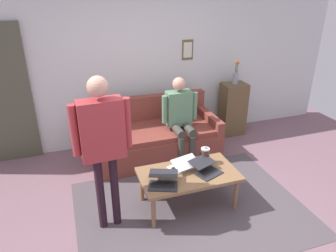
% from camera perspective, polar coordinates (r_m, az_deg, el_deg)
% --- Properties ---
extents(ground_plane, '(7.68, 7.68, 0.00)m').
position_cam_1_polar(ground_plane, '(3.90, 3.73, -15.88)').
color(ground_plane, '#7A5A63').
extents(area_rug, '(2.71, 1.98, 0.01)m').
position_cam_1_polar(area_rug, '(4.00, 4.09, -14.57)').
color(area_rug, '#50474C').
rests_on(area_rug, ground_plane).
extents(back_wall, '(7.04, 0.11, 2.70)m').
position_cam_1_polar(back_wall, '(5.20, -5.16, 11.42)').
color(back_wall, silver).
rests_on(back_wall, ground_plane).
extents(interior_door, '(0.82, 0.09, 2.05)m').
position_cam_1_polar(interior_door, '(5.14, -27.84, 4.71)').
color(interior_door, '#4A4B3A').
rests_on(interior_door, ground_plane).
extents(couch, '(1.90, 0.91, 0.88)m').
position_cam_1_polar(couch, '(4.95, -2.42, -2.09)').
color(couch, brown).
rests_on(couch, ground_plane).
extents(coffee_table, '(1.17, 0.65, 0.45)m').
position_cam_1_polar(coffee_table, '(3.84, 3.70, -9.01)').
color(coffee_table, olive).
rests_on(coffee_table, ground_plane).
extents(laptop_left, '(0.38, 0.33, 0.14)m').
position_cam_1_polar(laptop_left, '(3.87, 2.78, -7.10)').
color(laptop_left, silver).
rests_on(laptop_left, coffee_table).
extents(laptop_center, '(0.41, 0.39, 0.12)m').
position_cam_1_polar(laptop_center, '(3.58, -0.86, -9.93)').
color(laptop_center, '#28282D').
rests_on(laptop_center, coffee_table).
extents(laptop_right, '(0.39, 0.41, 0.13)m').
position_cam_1_polar(laptop_right, '(3.82, 6.91, -7.70)').
color(laptop_right, '#28282D').
rests_on(laptop_right, coffee_table).
extents(french_press, '(0.13, 0.11, 0.23)m').
position_cam_1_polar(french_press, '(3.98, 6.68, -5.30)').
color(french_press, '#4C3323').
rests_on(french_press, coffee_table).
extents(side_shelf, '(0.42, 0.32, 0.93)m').
position_cam_1_polar(side_shelf, '(5.73, 11.54, 3.00)').
color(side_shelf, brown).
rests_on(side_shelf, ground_plane).
extents(flower_vase, '(0.10, 0.10, 0.41)m').
position_cam_1_polar(flower_vase, '(5.55, 12.08, 8.86)').
color(flower_vase, '#8C92A2').
rests_on(flower_vase, side_shelf).
extents(person_standing, '(0.60, 0.22, 1.74)m').
position_cam_1_polar(person_standing, '(3.23, -11.72, -1.92)').
color(person_standing, black).
rests_on(person_standing, ground_plane).
extents(person_seated, '(0.55, 0.51, 1.28)m').
position_cam_1_polar(person_seated, '(4.68, 2.25, 1.95)').
color(person_seated, '#3C3B33').
rests_on(person_seated, ground_plane).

